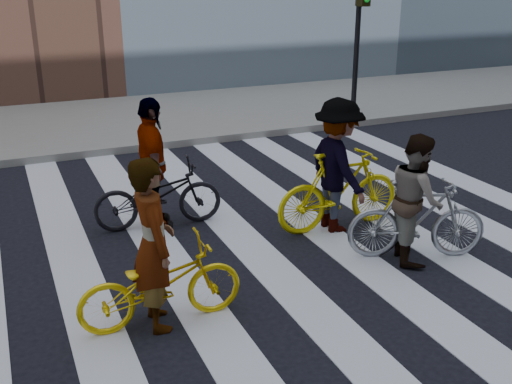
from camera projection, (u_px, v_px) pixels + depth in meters
ground at (290, 242)px, 8.02m from camera, size 100.00×100.00×0.00m
sidewalk_far at (150, 118)px, 14.43m from camera, size 100.00×5.00×0.15m
zebra_crosswalk at (290, 242)px, 8.02m from camera, size 8.25×10.00×0.01m
traffic_signal at (360, 24)px, 13.46m from camera, size 0.22×0.42×3.33m
bike_yellow_left at (161, 284)px, 6.05m from camera, size 1.70×0.63×0.89m
bike_silver_mid at (417, 219)px, 7.43m from camera, size 1.78×1.11×1.04m
bike_yellow_right at (339, 190)px, 8.27m from camera, size 1.89×0.56×1.13m
bike_dark_rear at (158, 195)px, 8.37m from camera, size 1.85×0.80×0.94m
rider_left at (153, 244)px, 5.87m from camera, size 0.45×0.66×1.79m
rider_mid at (416, 198)px, 7.32m from camera, size 0.86×0.96×1.61m
rider_right at (338, 166)px, 8.13m from camera, size 0.71×1.21×1.85m
rider_rear at (152, 164)px, 8.20m from camera, size 0.56×1.13×1.85m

